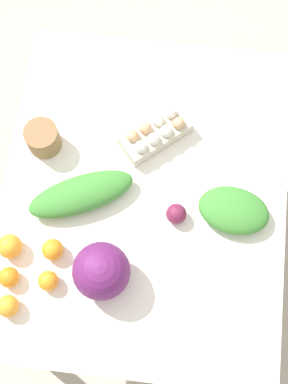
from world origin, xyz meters
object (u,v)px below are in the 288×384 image
(beet_root, at_px, (176,214))
(orange_1, at_px, (53,250))
(greens_bunch_beet_tops, at_px, (234,210))
(orange_4, at_px, (10,246))
(greens_bunch_dandelion, at_px, (81,194))
(cabbage_purple, at_px, (101,271))
(orange_2, at_px, (8,306))
(paper_bag, at_px, (43,138))
(orange_0, at_px, (9,277))
(orange_3, at_px, (48,281))
(egg_carton, at_px, (156,133))

(beet_root, height_order, orange_1, orange_1)
(greens_bunch_beet_tops, relative_size, orange_4, 2.95)
(greens_bunch_dandelion, relative_size, beet_root, 5.25)
(cabbage_purple, height_order, greens_bunch_dandelion, cabbage_purple)
(orange_2, bearing_deg, paper_bag, -1.33)
(cabbage_purple, bearing_deg, orange_1, 70.95)
(cabbage_purple, distance_m, orange_4, 0.33)
(greens_bunch_beet_tops, xyz_separation_m, greens_bunch_dandelion, (-0.00, 0.52, 0.00))
(greens_bunch_dandelion, xyz_separation_m, beet_root, (-0.03, -0.33, -0.01))
(orange_0, height_order, orange_4, orange_4)
(orange_1, height_order, orange_3, orange_1)
(greens_bunch_beet_tops, xyz_separation_m, orange_4, (-0.21, 0.73, 0.00))
(greens_bunch_dandelion, bearing_deg, paper_bag, 41.46)
(egg_carton, bearing_deg, orange_0, 12.53)
(greens_bunch_beet_tops, height_order, beet_root, greens_bunch_beet_tops)
(beet_root, relative_size, orange_3, 1.04)
(orange_2, bearing_deg, greens_bunch_beet_tops, -60.04)
(orange_1, bearing_deg, orange_2, 150.68)
(orange_1, bearing_deg, cabbage_purple, -109.05)
(beet_root, relative_size, orange_1, 0.97)
(greens_bunch_dandelion, bearing_deg, egg_carton, -41.73)
(egg_carton, bearing_deg, beet_root, 69.09)
(greens_bunch_beet_tops, height_order, greens_bunch_dandelion, greens_bunch_dandelion)
(orange_4, bearing_deg, greens_bunch_dandelion, -45.16)
(beet_root, xyz_separation_m, orange_1, (-0.17, 0.39, 0.00))
(paper_bag, height_order, orange_1, paper_bag)
(beet_root, height_order, orange_3, beet_root)
(egg_carton, xyz_separation_m, orange_2, (-0.65, 0.40, -0.01))
(orange_1, distance_m, orange_2, 0.23)
(beet_root, relative_size, orange_0, 1.03)
(orange_0, bearing_deg, orange_4, 8.76)
(orange_1, bearing_deg, egg_carton, -32.77)
(paper_bag, relative_size, beet_root, 1.70)
(paper_bag, height_order, orange_4, paper_bag)
(egg_carton, relative_size, orange_2, 3.64)
(beet_root, bearing_deg, orange_4, 108.26)
(cabbage_purple, bearing_deg, greens_bunch_dandelion, 23.04)
(orange_0, bearing_deg, orange_2, -170.61)
(beet_root, xyz_separation_m, orange_2, (-0.37, 0.50, 0.00))
(beet_root, distance_m, orange_4, 0.56)
(egg_carton, distance_m, orange_3, 0.63)
(orange_1, height_order, orange_2, same)
(cabbage_purple, bearing_deg, greens_bunch_beet_tops, -57.19)
(cabbage_purple, distance_m, orange_3, 0.19)
(paper_bag, distance_m, greens_bunch_dandelion, 0.25)
(cabbage_purple, distance_m, paper_bag, 0.52)
(egg_carton, xyz_separation_m, greens_bunch_dandelion, (-0.25, 0.23, -0.00))
(greens_bunch_dandelion, xyz_separation_m, orange_4, (-0.21, 0.21, -0.00))
(egg_carton, bearing_deg, orange_2, 17.53)
(orange_0, distance_m, orange_2, 0.09)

